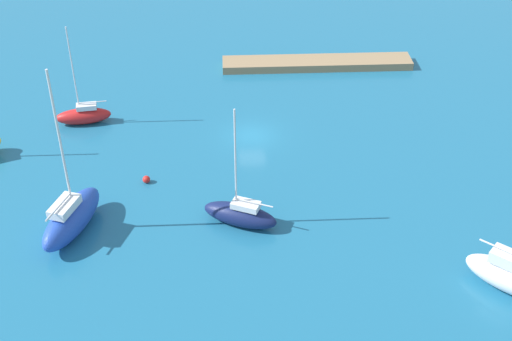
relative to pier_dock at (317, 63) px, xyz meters
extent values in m
plane|color=#1E668C|center=(7.76, 14.04, -0.42)|extent=(160.00, 160.00, 0.00)
cube|color=#997A56|center=(0.00, 0.00, 0.00)|extent=(20.69, 3.06, 0.84)
ellipsoid|color=red|center=(23.64, 11.00, 0.35)|extent=(5.35, 2.31, 1.53)
cube|color=silver|center=(23.23, 10.94, 1.35)|extent=(1.98, 1.22, 0.47)
cylinder|color=silver|center=(23.90, 11.03, 5.25)|extent=(0.12, 0.12, 8.26)
cylinder|color=silver|center=(22.62, 10.86, 1.74)|extent=(2.56, 0.45, 0.10)
ellipsoid|color=#141E4C|center=(9.23, 26.92, 0.43)|extent=(6.19, 4.13, 1.70)
cube|color=silver|center=(8.79, 27.10, 1.52)|extent=(2.41, 1.91, 0.49)
cylinder|color=silver|center=(9.50, 26.80, 5.48)|extent=(0.14, 0.14, 8.40)
cylinder|color=silver|center=(8.15, 27.38, 1.92)|extent=(2.75, 1.28, 0.11)
ellipsoid|color=#2347B2|center=(21.90, 27.21, 0.83)|extent=(4.72, 7.81, 2.50)
cube|color=silver|center=(22.10, 27.77, 2.41)|extent=(2.22, 3.00, 0.66)
cylinder|color=silver|center=(21.77, 26.86, 7.56)|extent=(0.18, 0.18, 10.96)
cylinder|color=silver|center=(22.35, 28.45, 2.89)|extent=(1.29, 3.23, 0.14)
ellipsoid|color=white|center=(-9.03, 34.92, 0.60)|extent=(6.44, 6.03, 2.03)
cube|color=silver|center=(-8.63, 34.58, 2.04)|extent=(2.67, 2.58, 0.86)
cylinder|color=silver|center=(-8.14, 34.14, 2.62)|extent=(2.36, 2.09, 0.13)
sphere|color=red|center=(16.91, 21.07, -0.10)|extent=(0.64, 0.64, 0.64)
camera|label=1|loc=(10.02, 68.27, 33.22)|focal=48.27mm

